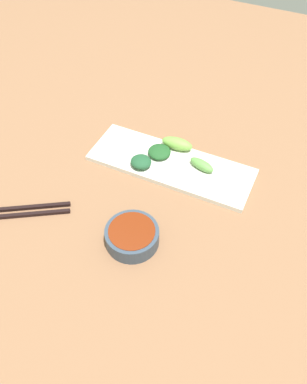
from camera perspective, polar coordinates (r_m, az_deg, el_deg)
The scene contains 8 objects.
tabletop at distance 0.86m, azimuth 0.15°, elevation -2.30°, with size 2.10×2.10×0.02m, color #8A6042.
sauce_bowl at distance 0.78m, azimuth -2.99°, elevation -6.32°, with size 0.11×0.11×0.04m.
serving_plate at distance 0.93m, azimuth 2.50°, elevation 3.94°, with size 0.13×0.38×0.01m, color silver.
broccoli_stalk_0 at distance 0.91m, azimuth 6.94°, elevation 3.89°, with size 0.02×0.06×0.02m, color #609F49.
broccoli_leafy_1 at distance 0.91m, azimuth -1.81°, elevation 4.34°, with size 0.05×0.05×0.02m, color #205130.
broccoli_leafy_2 at distance 0.94m, azimuth 0.85°, elevation 5.79°, with size 0.05×0.05×0.02m, color #205124.
broccoli_stalk_3 at distance 0.96m, azimuth 3.40°, elevation 6.93°, with size 0.03×0.08×0.03m, color #77B246.
chopsticks at distance 0.89m, azimuth -19.20°, elevation -2.74°, with size 0.14×0.21×0.01m.
Camera 1 is at (-0.49, -0.23, 0.68)m, focal length 37.20 mm.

